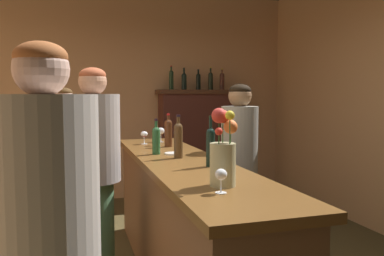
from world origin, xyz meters
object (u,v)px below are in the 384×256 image
object	(u,v)px
display_cabinet	(198,141)
wine_bottle_syrah	(168,132)
display_bottle_right	(222,81)
bartender	(239,163)
wine_glass_mid	(221,176)
wine_bottle_rose	(178,138)
wine_glass_spare	(161,131)
wine_bottle_riesling	(156,139)
bar_counter	(182,223)
patron_redhead	(65,152)
wine_glass_rear	(144,135)
display_bottle_midright	(211,80)
wine_glass_front	(157,135)
display_bottle_left	(171,79)
flower_arrangement	(223,153)
cheese_plate	(173,153)
patron_near_entrance	(95,171)
display_bottle_center	(198,81)
display_bottle_midleft	(184,80)
wine_bottle_chardonnay	(210,145)

from	to	relation	value
display_cabinet	wine_bottle_syrah	world-z (taller)	display_cabinet
display_bottle_right	bartender	xyz separation A→B (m)	(-0.69, -2.20, -0.82)
wine_glass_mid	wine_bottle_rose	bearing A→B (deg)	85.98
wine_glass_spare	display_bottle_right	size ratio (longest dim) A/B	0.49
display_cabinet	wine_bottle_riesling	world-z (taller)	display_cabinet
bar_counter	patron_redhead	size ratio (longest dim) A/B	1.91
wine_glass_rear	display_bottle_midright	size ratio (longest dim) A/B	0.40
wine_bottle_syrah	wine_glass_mid	size ratio (longest dim) A/B	2.56
wine_bottle_syrah	wine_glass_front	size ratio (longest dim) A/B	2.10
wine_glass_front	display_bottle_left	size ratio (longest dim) A/B	0.45
flower_arrangement	display_bottle_midright	xyz separation A→B (m)	(1.15, 3.41, 0.53)
wine_bottle_rose	patron_redhead	distance (m)	1.80
wine_bottle_syrah	wine_glass_mid	world-z (taller)	wine_bottle_syrah
wine_bottle_rose	cheese_plate	world-z (taller)	wine_bottle_rose
wine_glass_front	display_bottle_left	xyz separation A→B (m)	(0.55, 1.64, 0.61)
bar_counter	wine_bottle_rose	world-z (taller)	wine_bottle_rose
wine_glass_mid	display_bottle_midright	xyz separation A→B (m)	(1.21, 3.55, 0.62)
display_cabinet	patron_near_entrance	size ratio (longest dim) A/B	0.93
wine_glass_rear	display_bottle_midright	distance (m)	2.04
wine_glass_front	wine_glass_rear	size ratio (longest dim) A/B	1.16
display_cabinet	display_bottle_midright	distance (m)	0.90
bar_counter	display_cabinet	world-z (taller)	display_cabinet
wine_glass_rear	display_bottle_center	world-z (taller)	display_bottle_center
display_cabinet	cheese_plate	bearing A→B (deg)	-112.60
wine_glass_spare	patron_near_entrance	distance (m)	1.27
display_cabinet	display_bottle_midleft	world-z (taller)	display_bottle_midleft
wine_bottle_rose	display_bottle_center	distance (m)	2.67
wine_glass_mid	bartender	world-z (taller)	bartender
patron_redhead	bartender	bearing A→B (deg)	13.33
display_bottle_midright	wine_glass_rear	bearing A→B (deg)	-129.57
cheese_plate	display_bottle_left	distance (m)	2.40
display_bottle_midleft	display_bottle_right	distance (m)	0.58
wine_glass_mid	display_bottle_left	xyz separation A→B (m)	(0.63, 3.55, 0.63)
wine_glass_front	display_bottle_center	world-z (taller)	display_bottle_center
cheese_plate	bartender	distance (m)	0.62
wine_glass_spare	display_bottle_left	size ratio (longest dim) A/B	0.45
wine_glass_spare	display_bottle_center	bearing A→B (deg)	58.21
display_cabinet	wine_glass_spare	size ratio (longest dim) A/B	10.20
wine_bottle_rose	display_bottle_midright	bearing A→B (deg)	65.06
wine_glass_rear	display_bottle_left	size ratio (longest dim) A/B	0.39
bar_counter	wine_glass_spare	xyz separation A→B (m)	(0.09, 1.14, 0.60)
display_bottle_midleft	patron_near_entrance	size ratio (longest dim) A/B	0.18
wine_bottle_riesling	display_bottle_center	world-z (taller)	display_bottle_center
bar_counter	display_bottle_center	world-z (taller)	display_bottle_center
wine_bottle_chardonnay	patron_near_entrance	xyz separation A→B (m)	(-0.75, 0.45, -0.22)
wine_bottle_rose	display_bottle_left	bearing A→B (deg)	77.34
bar_counter	flower_arrangement	xyz separation A→B (m)	(-0.02, -0.89, 0.67)
wine_bottle_rose	wine_glass_front	bearing A→B (deg)	90.18
cheese_plate	bartender	xyz separation A→B (m)	(0.61, 0.02, -0.12)
wine_glass_mid	patron_near_entrance	xyz separation A→B (m)	(-0.55, 1.15, -0.16)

